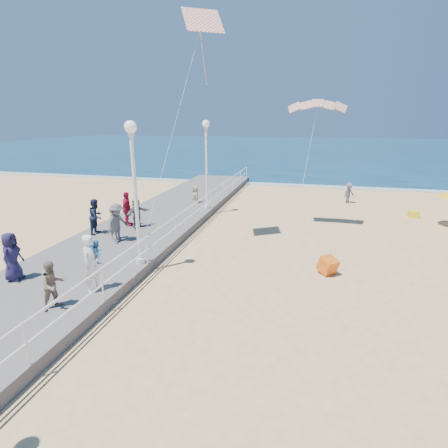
% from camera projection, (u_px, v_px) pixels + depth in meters
% --- Properties ---
extents(ground, '(160.00, 160.00, 0.00)m').
position_uv_depth(ground, '(278.00, 287.00, 12.44)').
color(ground, '#E7B979').
rests_on(ground, ground).
extents(ocean, '(160.00, 90.00, 0.05)m').
position_uv_depth(ocean, '(309.00, 148.00, 72.83)').
color(ocean, navy).
rests_on(ocean, ground).
extents(surf_line, '(160.00, 1.20, 0.04)m').
position_uv_depth(surf_line, '(301.00, 185.00, 31.48)').
color(surf_line, white).
rests_on(surf_line, ground).
extents(boardwalk, '(5.00, 44.00, 0.40)m').
position_uv_depth(boardwalk, '(92.00, 262.00, 14.13)').
color(boardwalk, slate).
rests_on(boardwalk, ground).
extents(railing, '(0.05, 42.00, 0.55)m').
position_uv_depth(railing, '(146.00, 243.00, 13.26)').
color(railing, white).
rests_on(railing, boardwalk).
extents(lamp_post_mid, '(0.44, 0.44, 5.32)m').
position_uv_depth(lamp_post_mid, '(134.00, 179.00, 12.63)').
color(lamp_post_mid, white).
rests_on(lamp_post_mid, boardwalk).
extents(lamp_post_far, '(0.44, 0.44, 5.32)m').
position_uv_depth(lamp_post_far, '(206.00, 156.00, 20.99)').
color(lamp_post_far, white).
rests_on(lamp_post_far, boardwalk).
extents(woman_holding_toddler, '(0.53, 0.74, 1.90)m').
position_uv_depth(woman_holding_toddler, '(92.00, 263.00, 11.13)').
color(woman_holding_toddler, white).
rests_on(woman_holding_toddler, boardwalk).
extents(toddler_held, '(0.36, 0.44, 0.84)m').
position_uv_depth(toddler_held, '(98.00, 253.00, 11.14)').
color(toddler_held, '#347DC5').
rests_on(toddler_held, boardwalk).
extents(spectator_1, '(0.81, 0.88, 1.46)m').
position_uv_depth(spectator_1, '(53.00, 285.00, 10.16)').
color(spectator_1, '#846D5B').
rests_on(spectator_1, boardwalk).
extents(spectator_2, '(0.93, 1.27, 1.76)m').
position_uv_depth(spectator_2, '(117.00, 223.00, 15.73)').
color(spectator_2, '#55555A').
rests_on(spectator_2, boardwalk).
extents(spectator_3, '(0.64, 1.12, 1.80)m').
position_uv_depth(spectator_3, '(127.00, 209.00, 18.07)').
color(spectator_3, '#C2183F').
rests_on(spectator_3, boardwalk).
extents(spectator_4, '(0.66, 0.91, 1.71)m').
position_uv_depth(spectator_4, '(12.00, 256.00, 11.93)').
color(spectator_4, '#1F1B3B').
rests_on(spectator_4, boardwalk).
extents(spectator_5, '(0.95, 1.46, 1.51)m').
position_uv_depth(spectator_5, '(137.00, 213.00, 17.84)').
color(spectator_5, '#5E5D62').
rests_on(spectator_5, boardwalk).
extents(spectator_6, '(0.48, 0.62, 1.50)m').
position_uv_depth(spectator_6, '(114.00, 224.00, 16.05)').
color(spectator_6, '#7E7757').
rests_on(spectator_6, boardwalk).
extents(spectator_7, '(0.70, 0.87, 1.71)m').
position_uv_depth(spectator_7, '(96.00, 216.00, 16.86)').
color(spectator_7, '#1A233A').
rests_on(spectator_7, boardwalk).
extents(beach_walker_a, '(1.06, 1.06, 1.47)m').
position_uv_depth(beach_walker_a, '(349.00, 193.00, 24.77)').
color(beach_walker_a, slate).
rests_on(beach_walker_a, ground).
extents(beach_walker_c, '(0.83, 0.89, 1.52)m').
position_uv_depth(beach_walker_c, '(196.00, 197.00, 23.28)').
color(beach_walker_c, gray).
rests_on(beach_walker_c, ground).
extents(box_kite, '(0.88, 0.89, 0.74)m').
position_uv_depth(box_kite, '(328.00, 267.00, 13.43)').
color(box_kite, red).
rests_on(box_kite, ground).
extents(beach_chair_left, '(0.55, 0.55, 0.40)m').
position_uv_depth(beach_chair_left, '(414.00, 214.00, 21.28)').
color(beach_chair_left, yellow).
rests_on(beach_chair_left, ground).
extents(kite_parafoil, '(2.94, 0.94, 0.65)m').
position_uv_depth(kite_parafoil, '(318.00, 103.00, 17.49)').
color(kite_parafoil, '#D04F18').
extents(kite_diamond_redwhite, '(1.90, 1.75, 1.11)m').
position_uv_depth(kite_diamond_redwhite, '(203.00, 20.00, 14.11)').
color(kite_diamond_redwhite, red).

